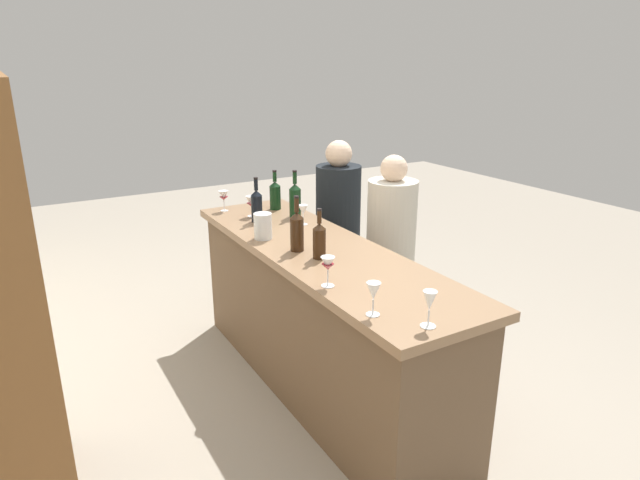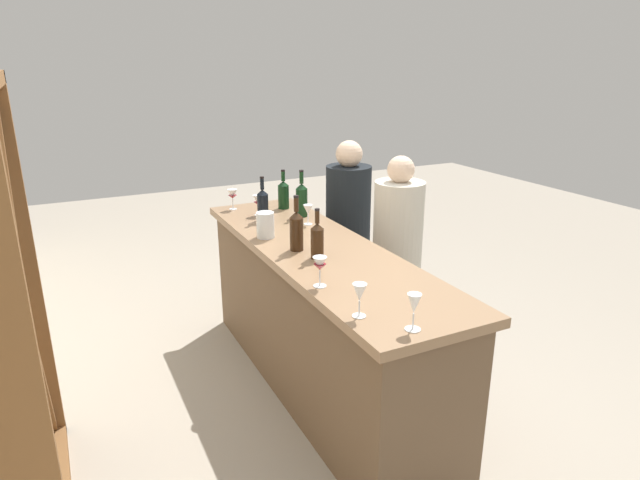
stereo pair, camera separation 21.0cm
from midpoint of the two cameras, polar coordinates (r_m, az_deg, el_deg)
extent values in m
plane|color=#9E9384|center=(3.71, -1.68, -14.93)|extent=(12.00, 12.00, 0.00)
cube|color=brown|center=(3.48, -1.75, -8.69)|extent=(2.33, 0.60, 0.91)
cube|color=#8C6B4C|center=(3.29, -1.83, -1.26)|extent=(2.41, 0.68, 0.05)
cube|color=brown|center=(2.20, -31.72, -12.96)|extent=(0.06, 0.28, 1.99)
cube|color=brown|center=(3.14, -31.69, -3.88)|extent=(0.06, 0.28, 1.99)
cube|color=brown|center=(2.66, -31.70, -7.62)|extent=(1.00, 0.20, 1.88)
cube|color=brown|center=(2.66, -31.70, -7.62)|extent=(1.00, 0.20, 1.88)
cylinder|color=#331E0F|center=(3.09, -2.02, -0.41)|extent=(0.07, 0.07, 0.17)
cone|color=#331E0F|center=(3.06, -2.04, 1.43)|extent=(0.07, 0.07, 0.03)
cylinder|color=#331E0F|center=(3.04, -2.05, 2.39)|extent=(0.03, 0.03, 0.07)
cylinder|color=black|center=(3.03, -2.06, 3.16)|extent=(0.03, 0.03, 0.01)
cylinder|color=#331E0F|center=(3.21, -4.29, 0.55)|extent=(0.08, 0.08, 0.20)
cone|color=#331E0F|center=(3.18, -4.34, 2.58)|extent=(0.08, 0.08, 0.04)
cylinder|color=#331E0F|center=(3.16, -4.36, 3.64)|extent=(0.03, 0.03, 0.08)
cylinder|color=black|center=(3.15, -4.38, 4.47)|extent=(0.03, 0.03, 0.01)
cylinder|color=black|center=(3.92, -4.15, 3.85)|extent=(0.08, 0.08, 0.20)
cone|color=black|center=(3.89, -4.19, 5.56)|extent=(0.08, 0.08, 0.04)
cylinder|color=black|center=(3.87, -4.21, 6.45)|extent=(0.03, 0.03, 0.08)
cylinder|color=black|center=(3.87, -4.23, 7.15)|extent=(0.03, 0.03, 0.01)
cylinder|color=black|center=(3.82, -8.17, 3.24)|extent=(0.08, 0.08, 0.19)
cone|color=black|center=(3.80, -8.24, 4.86)|extent=(0.08, 0.08, 0.04)
cylinder|color=black|center=(3.78, -8.28, 5.70)|extent=(0.03, 0.03, 0.08)
cylinder|color=black|center=(3.78, -8.31, 6.37)|extent=(0.03, 0.03, 0.01)
cylinder|color=black|center=(4.13, -6.15, 4.39)|extent=(0.08, 0.08, 0.18)
cone|color=black|center=(4.11, -6.20, 5.81)|extent=(0.08, 0.08, 0.03)
cylinder|color=black|center=(4.10, -6.22, 6.55)|extent=(0.03, 0.03, 0.07)
cylinder|color=black|center=(4.09, -6.24, 7.14)|extent=(0.03, 0.03, 0.01)
cylinder|color=white|center=(3.74, -3.37, 1.62)|extent=(0.06, 0.06, 0.00)
cylinder|color=white|center=(3.74, -3.38, 2.12)|extent=(0.01, 0.01, 0.06)
cone|color=white|center=(3.72, -3.40, 3.11)|extent=(0.06, 0.06, 0.07)
cylinder|color=white|center=(3.98, -8.61, 2.46)|extent=(0.07, 0.07, 0.00)
cylinder|color=white|center=(3.97, -8.64, 2.97)|extent=(0.01, 0.01, 0.07)
cone|color=white|center=(3.95, -8.69, 3.99)|extent=(0.08, 0.08, 0.08)
cone|color=maroon|center=(3.96, -8.67, 3.63)|extent=(0.07, 0.07, 0.03)
cylinder|color=white|center=(2.37, 8.67, -8.88)|extent=(0.07, 0.07, 0.00)
cylinder|color=white|center=(2.36, 8.71, -8.06)|extent=(0.01, 0.01, 0.07)
cone|color=white|center=(2.32, 8.80, -6.30)|extent=(0.06, 0.06, 0.09)
cylinder|color=white|center=(4.16, -11.35, 3.00)|extent=(0.06, 0.06, 0.00)
cylinder|color=white|center=(4.15, -11.39, 3.56)|extent=(0.01, 0.01, 0.08)
cone|color=white|center=(4.13, -11.45, 4.57)|extent=(0.07, 0.07, 0.07)
cone|color=maroon|center=(4.13, -11.44, 4.26)|extent=(0.06, 0.06, 0.02)
cylinder|color=white|center=(2.45, 3.05, -7.79)|extent=(0.06, 0.06, 0.00)
cylinder|color=white|center=(2.43, 3.06, -7.00)|extent=(0.01, 0.01, 0.07)
cone|color=white|center=(2.40, 3.09, -5.37)|extent=(0.06, 0.06, 0.08)
cylinder|color=white|center=(2.74, -1.39, -4.81)|extent=(0.07, 0.07, 0.00)
cylinder|color=white|center=(2.72, -1.40, -3.96)|extent=(0.01, 0.01, 0.08)
cone|color=white|center=(2.69, -1.41, -2.47)|extent=(0.07, 0.07, 0.07)
cone|color=maroon|center=(2.70, -1.41, -2.83)|extent=(0.06, 0.06, 0.03)
cylinder|color=silver|center=(3.46, -7.70, 1.43)|extent=(0.11, 0.11, 0.16)
cylinder|color=beige|center=(4.03, 5.81, -2.38)|extent=(0.46, 0.46, 1.22)
sphere|color=beige|center=(3.84, 6.15, 7.40)|extent=(0.19, 0.19, 0.19)
cylinder|color=black|center=(4.53, 0.54, 0.07)|extent=(0.47, 0.47, 1.23)
sphere|color=beige|center=(4.35, 0.57, 8.96)|extent=(0.21, 0.21, 0.21)
camera|label=1|loc=(0.11, -91.84, -0.61)|focal=30.75mm
camera|label=2|loc=(0.11, 88.16, 0.61)|focal=30.75mm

